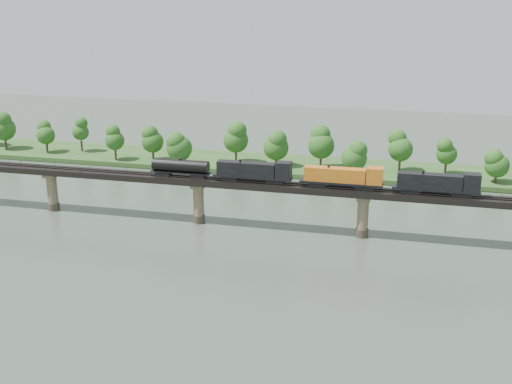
# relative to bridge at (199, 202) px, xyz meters

# --- Properties ---
(ground) EXTENTS (400.00, 400.00, 0.00)m
(ground) POSITION_rel_bridge_xyz_m (0.00, -30.00, -5.46)
(ground) COLOR #344335
(ground) RESTS_ON ground
(far_bank) EXTENTS (300.00, 24.00, 1.60)m
(far_bank) POSITION_rel_bridge_xyz_m (0.00, 55.00, -4.66)
(far_bank) COLOR #284A1D
(far_bank) RESTS_ON ground
(bridge) EXTENTS (236.00, 30.00, 11.50)m
(bridge) POSITION_rel_bridge_xyz_m (0.00, 0.00, 0.00)
(bridge) COLOR #473A2D
(bridge) RESTS_ON ground
(bridge_superstructure) EXTENTS (220.00, 4.90, 0.75)m
(bridge_superstructure) POSITION_rel_bridge_xyz_m (0.00, 0.00, 6.33)
(bridge_superstructure) COLOR black
(bridge_superstructure) RESTS_ON bridge
(far_treeline) EXTENTS (289.06, 17.54, 13.60)m
(far_treeline) POSITION_rel_bridge_xyz_m (-8.21, 50.52, 3.37)
(far_treeline) COLOR #382619
(far_treeline) RESTS_ON far_bank
(freight_train) EXTENTS (77.05, 3.00, 5.30)m
(freight_train) POSITION_rel_bridge_xyz_m (27.86, -0.00, 8.57)
(freight_train) COLOR black
(freight_train) RESTS_ON bridge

